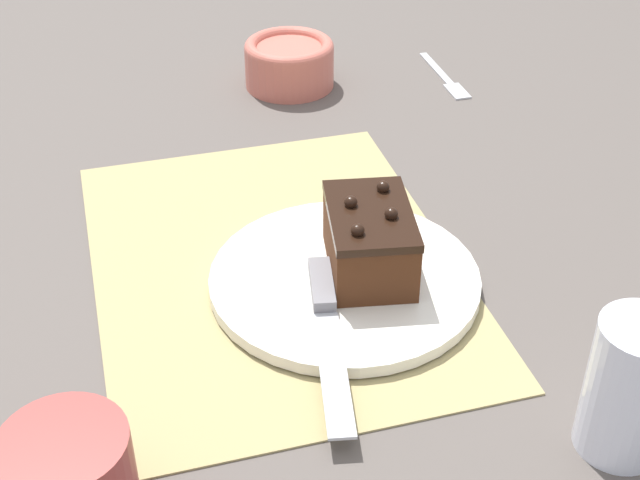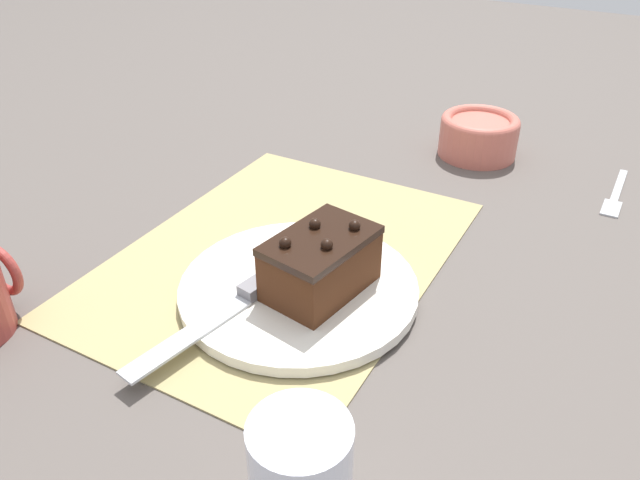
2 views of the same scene
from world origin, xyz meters
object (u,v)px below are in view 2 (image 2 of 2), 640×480
Objects in this scene: serving_knife at (242,298)px; small_bowl at (479,134)px; chocolate_cake at (321,263)px; dessert_fork at (615,195)px; cake_plate at (299,288)px.

small_bowl is at bearing -89.72° from serving_knife.
dessert_fork is (0.39, -0.24, -0.05)m from chocolate_cake.
cake_plate is 0.44m from small_bowl.
cake_plate is 0.48m from dessert_fork.
chocolate_cake is (0.00, -0.02, 0.04)m from cake_plate.
chocolate_cake reaches higher than dessert_fork.
chocolate_cake is 0.44m from small_bowl.
chocolate_cake reaches higher than small_bowl.
serving_knife is 0.54m from dessert_fork.
small_bowl is (0.49, -0.09, 0.01)m from serving_knife.
cake_plate is 0.06m from serving_knife.
chocolate_cake is at bearing -81.56° from cake_plate.
serving_knife reaches higher than cake_plate.
cake_plate is at bearing 56.74° from dessert_fork.
chocolate_cake is 0.60× the size of serving_knife.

